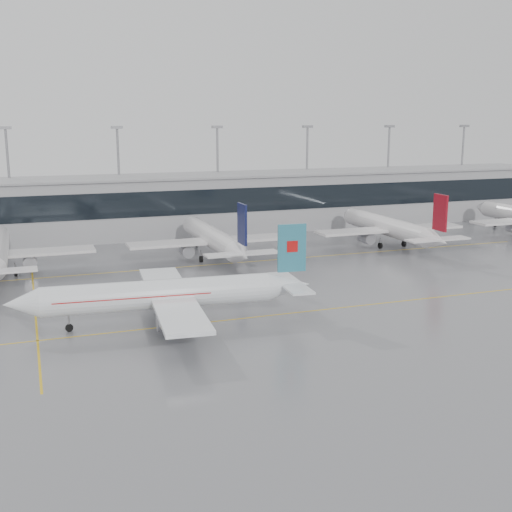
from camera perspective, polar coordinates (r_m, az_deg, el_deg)
name	(u,v)px	position (r m, az deg, el deg)	size (l,w,h in m)	color
ground	(288,313)	(81.14, 2.89, -5.12)	(320.00, 320.00, 0.00)	slate
taxi_line_main	(288,313)	(81.14, 2.89, -5.12)	(120.00, 0.25, 0.01)	gold
taxi_line_north	(220,264)	(108.49, -3.23, -0.71)	(120.00, 0.25, 0.01)	gold
taxi_line_cross	(35,305)	(89.70, -19.07, -4.10)	(0.25, 60.00, 0.01)	gold
terminal	(177,205)	(137.97, -7.08, 4.49)	(180.00, 15.00, 12.00)	#949498
terminal_glass	(185,203)	(130.49, -6.36, 4.74)	(180.00, 0.20, 5.00)	black
terminal_roof	(176,176)	(137.31, -7.15, 7.05)	(182.00, 16.00, 0.40)	gray
light_masts	(169,169)	(143.06, -7.70, 7.69)	(156.40, 1.00, 22.60)	gray
air_canada_jet	(169,294)	(76.86, -7.71, -3.39)	(36.42, 29.19, 11.41)	white
parked_jet_c	(214,239)	(111.22, -3.79, 1.54)	(29.64, 36.96, 11.72)	silver
parked_jet_d	(390,227)	(125.30, 11.79, 2.50)	(29.64, 36.96, 11.72)	silver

